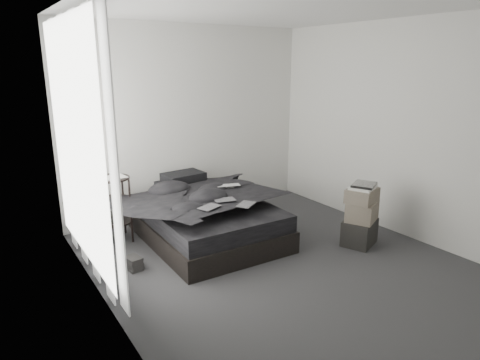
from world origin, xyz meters
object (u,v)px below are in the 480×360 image
side_stand (114,210)px  bed (207,229)px  laptop (229,182)px  box_lower (359,232)px

side_stand → bed: bearing=-31.4°
bed → laptop: size_ratio=6.24×
bed → box_lower: bearing=-36.9°
bed → side_stand: (-0.95, 0.58, 0.26)m
laptop → box_lower: laptop is taller
side_stand → laptop: bearing=-22.8°
side_stand → box_lower: 2.94m
side_stand → box_lower: bearing=-35.4°
box_lower → laptop: bearing=133.6°
side_stand → box_lower: (2.39, -1.70, -0.24)m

